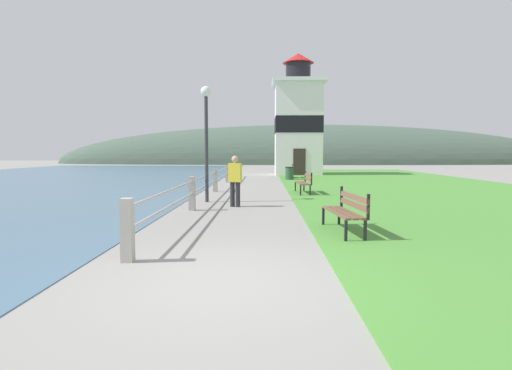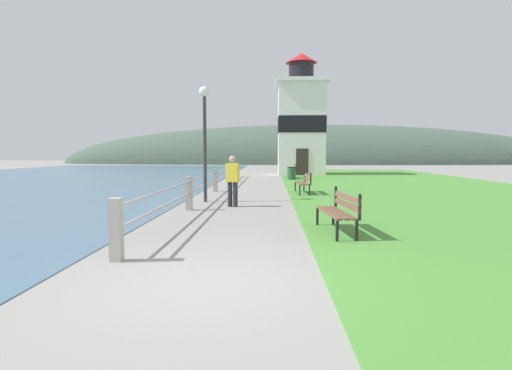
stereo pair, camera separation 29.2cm
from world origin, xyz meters
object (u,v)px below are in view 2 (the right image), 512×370
Objects in this scene: park_bench_far at (293,171)px; lamp_post at (205,122)px; lighthouse at (301,122)px; trash_bin at (291,174)px; person_strolling at (233,179)px; park_bench_near at (340,209)px; park_bench_midway at (304,181)px.

park_bench_far is 13.19m from lamp_post.
lighthouse is 7.53m from trash_bin.
trash_bin is at bearing -98.86° from lighthouse.
lighthouse reaches higher than person_strolling.
lamp_post reaches higher than person_strolling.
person_strolling is at bearing 79.69° from park_bench_far.
park_bench_near and park_bench_midway have the same top height.
person_strolling is (-2.64, 4.25, 0.34)m from park_bench_near.
park_bench_far is at bearing -92.99° from park_bench_midway.
lighthouse is (0.82, 4.80, 3.47)m from park_bench_far.
trash_bin is (-1.02, -6.54, -3.59)m from lighthouse.
trash_bin is (-0.18, 16.17, -0.11)m from park_bench_near.
park_bench_near is at bearing -92.12° from lighthouse.
lighthouse is at bearing 1.46° from person_strolling.
lamp_post is (-3.73, -12.46, 2.20)m from park_bench_far.
person_strolling reaches higher than trash_bin.
lighthouse reaches higher than lamp_post.
park_bench_far is at bearing 1.10° from person_strolling.
person_strolling is at bearing -100.67° from lighthouse.
park_bench_midway is 0.45× the size of lamp_post.
park_bench_midway is at bearing -89.28° from trash_bin.
park_bench_far is at bearing 73.34° from lamp_post.
trash_bin is at bearing -95.18° from park_bench_near.
lighthouse is 10.97× the size of trash_bin.
lighthouse is at bearing -95.97° from park_bench_midway.
park_bench_near is 7.95m from park_bench_midway.
park_bench_near is at bearing -89.37° from trash_bin.
park_bench_midway is 0.19× the size of lighthouse.
lighthouse is at bearing 75.25° from lamp_post.
person_strolling reaches higher than park_bench_near.
park_bench_far is 1.93× the size of trash_bin.
trash_bin is at bearing 71.79° from lamp_post.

